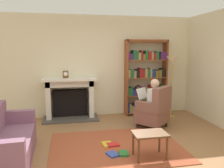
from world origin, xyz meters
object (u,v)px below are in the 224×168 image
(bookshelf, at_px, (146,79))
(sofa_floral, at_px, (5,143))
(fireplace, at_px, (70,97))
(armchair_reading, at_px, (155,110))
(side_table, at_px, (150,137))
(floor_lamp, at_px, (172,66))
(seated_reader, at_px, (150,101))
(mantel_clock, at_px, (66,74))

(bookshelf, xyz_separation_m, sofa_floral, (-3.14, -2.24, -0.68))
(fireplace, xyz_separation_m, armchair_reading, (1.89, -1.13, -0.15))
(sofa_floral, height_order, side_table, sofa_floral)
(floor_lamp, bearing_deg, bookshelf, 141.11)
(bookshelf, distance_m, seated_reader, 1.17)
(side_table, bearing_deg, seated_reader, 69.19)
(armchair_reading, height_order, seated_reader, seated_reader)
(sofa_floral, bearing_deg, armchair_reading, -72.86)
(mantel_clock, bearing_deg, fireplace, 45.59)
(bookshelf, bearing_deg, seated_reader, -103.58)
(floor_lamp, bearing_deg, sofa_floral, -154.14)
(fireplace, xyz_separation_m, bookshelf, (2.08, 0.03, 0.43))
(side_table, bearing_deg, sofa_floral, 172.23)
(sofa_floral, relative_size, side_table, 3.10)
(armchair_reading, relative_size, sofa_floral, 0.56)
(armchair_reading, xyz_separation_m, sofa_floral, (-2.96, -1.08, -0.10))
(fireplace, bearing_deg, floor_lamp, -8.90)
(mantel_clock, distance_m, bookshelf, 2.19)
(fireplace, bearing_deg, mantel_clock, -134.41)
(sofa_floral, bearing_deg, floor_lamp, -66.98)
(seated_reader, distance_m, floor_lamp, 1.27)
(sofa_floral, distance_m, floor_lamp, 4.24)
(fireplace, bearing_deg, armchair_reading, -30.79)
(armchair_reading, bearing_deg, floor_lamp, -175.64)
(fireplace, bearing_deg, seated_reader, -29.72)
(fireplace, relative_size, mantel_clock, 7.73)
(mantel_clock, height_order, bookshelf, bookshelf)
(sofa_floral, bearing_deg, seated_reader, -70.82)
(armchair_reading, bearing_deg, fireplace, -70.58)
(armchair_reading, height_order, floor_lamp, floor_lamp)
(sofa_floral, bearing_deg, mantel_clock, -27.58)
(sofa_floral, relative_size, floor_lamp, 1.07)
(fireplace, height_order, bookshelf, bookshelf)
(bookshelf, relative_size, armchair_reading, 2.13)
(bookshelf, xyz_separation_m, floor_lamp, (0.55, -0.45, 0.37))
(bookshelf, height_order, seated_reader, bookshelf)
(sofa_floral, xyz_separation_m, side_table, (2.32, -0.32, 0.05))
(bookshelf, distance_m, floor_lamp, 0.80)
(mantel_clock, xyz_separation_m, sofa_floral, (-0.97, -2.10, -0.86))
(armchair_reading, distance_m, side_table, 1.53)
(seated_reader, xyz_separation_m, sofa_floral, (-2.88, -1.17, -0.30))
(mantel_clock, xyz_separation_m, armchair_reading, (1.99, -1.03, -0.75))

